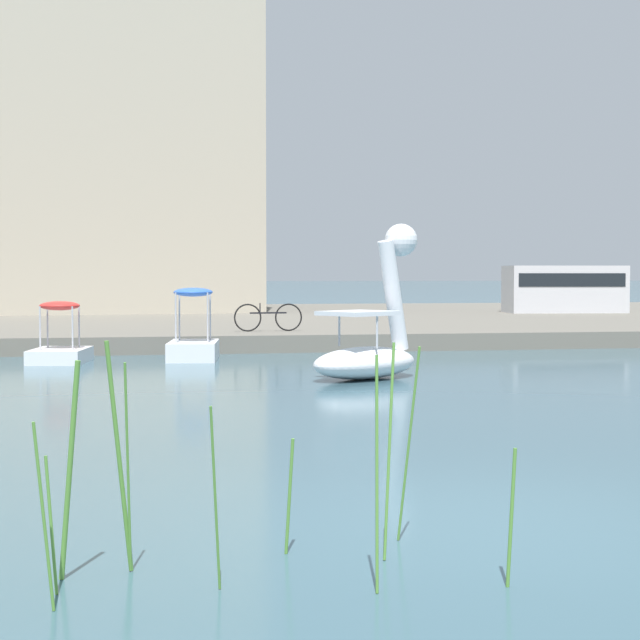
{
  "coord_description": "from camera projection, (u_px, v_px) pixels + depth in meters",
  "views": [
    {
      "loc": [
        -2.73,
        -7.7,
        1.94
      ],
      "look_at": [
        1.18,
        13.08,
        1.01
      ],
      "focal_mm": 58.96,
      "sensor_mm": 36.0,
      "label": 1
    }
  ],
  "objects": [
    {
      "name": "pedal_boat_red",
      "position": [
        60.0,
        346.0,
        23.0
      ],
      "size": [
        1.41,
        1.96,
        1.35
      ],
      "color": "white",
      "rests_on": "ground_plane"
    },
    {
      "name": "bicycle_parked",
      "position": [
        268.0,
        317.0,
        27.53
      ],
      "size": [
        1.82,
        0.12,
        0.74
      ],
      "color": "black",
      "rests_on": "shore_bank_far"
    },
    {
      "name": "reed_clump_foreground",
      "position": [
        210.0,
        475.0,
        6.71
      ],
      "size": [
        2.9,
        1.24,
        1.52
      ],
      "color": "#568E38",
      "rests_on": "ground_plane"
    },
    {
      "name": "apartment_block",
      "position": [
        55.0,
        153.0,
        43.23
      ],
      "size": [
        16.22,
        12.5,
        13.02
      ],
      "primitive_type": "cube",
      "rotation": [
        0.0,
        0.0,
        0.1
      ],
      "color": "#B2A893",
      "rests_on": "shore_bank_far"
    },
    {
      "name": "shore_bank_far",
      "position": [
        198.0,
        321.0,
        38.55
      ],
      "size": [
        142.88,
        26.55,
        0.44
      ],
      "primitive_type": "cube",
      "color": "#6B665B",
      "rests_on": "ground_plane"
    },
    {
      "name": "ground_plane",
      "position": [
        482.0,
        524.0,
        8.15
      ],
      "size": [
        548.13,
        548.13,
        0.0
      ],
      "primitive_type": "plane",
      "color": "#385966"
    },
    {
      "name": "pedal_boat_blue",
      "position": [
        193.0,
        340.0,
        23.75
      ],
      "size": [
        1.34,
        2.11,
        1.63
      ],
      "color": "white",
      "rests_on": "ground_plane"
    },
    {
      "name": "swan_boat",
      "position": [
        372.0,
        338.0,
        19.53
      ],
      "size": [
        2.68,
        2.34,
        2.9
      ],
      "color": "white",
      "rests_on": "ground_plane"
    },
    {
      "name": "parked_van",
      "position": [
        564.0,
        287.0,
        40.97
      ],
      "size": [
        4.71,
        2.37,
        1.83
      ],
      "color": "silver",
      "rests_on": "shore_bank_far"
    }
  ]
}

